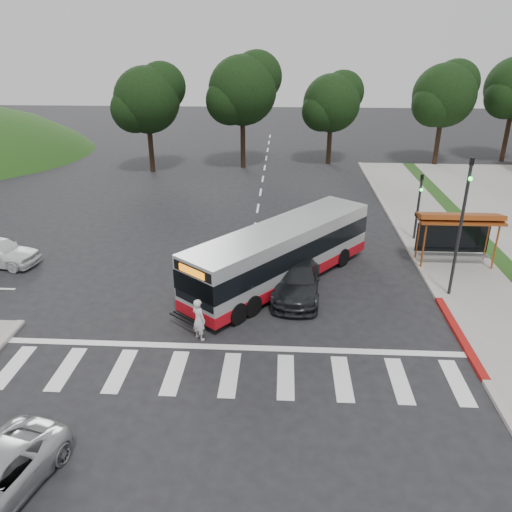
{
  "coord_description": "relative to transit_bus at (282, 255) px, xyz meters",
  "views": [
    {
      "loc": [
        1.76,
        -19.58,
        11.09
      ],
      "look_at": [
        0.55,
        1.97,
        1.6
      ],
      "focal_mm": 35.0,
      "sensor_mm": 36.0,
      "label": 1
    }
  ],
  "objects": [
    {
      "name": "transit_bus",
      "position": [
        0.0,
        0.0,
        0.0
      ],
      "size": [
        9.01,
        10.27,
        2.91
      ],
      "primitive_type": null,
      "rotation": [
        0.0,
        0.0,
        -0.68
      ],
      "color": "#B3B5B8",
      "rests_on": "ground"
    },
    {
      "name": "tree_ne_a",
      "position": [
        14.3,
        25.55,
        4.94
      ],
      "size": [
        6.16,
        5.74,
        9.3
      ],
      "color": "black",
      "rests_on": "parking_lot"
    },
    {
      "name": "sidewalk_east",
      "position": [
        9.22,
        5.49,
        -1.39
      ],
      "size": [
        4.0,
        40.0,
        0.12
      ],
      "primitive_type": "cube",
      "color": "gray",
      "rests_on": "ground"
    },
    {
      "name": "curb_east",
      "position": [
        7.22,
        5.49,
        -1.38
      ],
      "size": [
        0.3,
        40.0,
        0.15
      ],
      "primitive_type": "cube",
      "color": "#9E9991",
      "rests_on": "ground"
    },
    {
      "name": "tree_north_b",
      "position": [
        4.3,
        25.55,
        4.21
      ],
      "size": [
        5.72,
        5.33,
        8.43
      ],
      "color": "black",
      "rests_on": "ground"
    },
    {
      "name": "ground",
      "position": [
        -1.78,
        -2.51,
        -1.45
      ],
      "size": [
        140.0,
        140.0,
        0.0
      ],
      "primitive_type": "plane",
      "color": "black",
      "rests_on": "ground"
    },
    {
      "name": "traffic_signal_ne_short",
      "position": [
        7.82,
        5.98,
        1.02
      ],
      "size": [
        0.18,
        0.37,
        4.0
      ],
      "color": "black",
      "rests_on": "ground"
    },
    {
      "name": "pedestrian",
      "position": [
        -3.23,
        -5.26,
        -0.56
      ],
      "size": [
        0.77,
        0.74,
        1.78
      ],
      "primitive_type": "imported",
      "rotation": [
        0.0,
        0.0,
        2.45
      ],
      "color": "silver",
      "rests_on": "ground"
    },
    {
      "name": "tree_north_c",
      "position": [
        -11.7,
        21.55,
        4.84
      ],
      "size": [
        6.16,
        5.74,
        9.3
      ],
      "color": "black",
      "rests_on": "ground"
    },
    {
      "name": "dark_sedan",
      "position": [
        0.72,
        -1.12,
        -0.7
      ],
      "size": [
        2.49,
        5.37,
        1.52
      ],
      "primitive_type": "imported",
      "rotation": [
        0.0,
        0.0,
        -0.07
      ],
      "color": "#212327",
      "rests_on": "ground"
    },
    {
      "name": "bus_shelter",
      "position": [
        9.02,
        2.59,
        0.9
      ],
      "size": [
        4.2,
        1.6,
        2.86
      ],
      "color": "#9D471A",
      "rests_on": "sidewalk_east"
    },
    {
      "name": "crosswalk_ladder",
      "position": [
        -1.78,
        -7.51,
        -1.45
      ],
      "size": [
        18.0,
        2.6,
        0.01
      ],
      "primitive_type": "cube",
      "color": "silver",
      "rests_on": "ground"
    },
    {
      "name": "traffic_signal_ne_tall",
      "position": [
        7.82,
        -1.02,
        2.42
      ],
      "size": [
        0.18,
        0.37,
        6.5
      ],
      "color": "black",
      "rests_on": "ground"
    },
    {
      "name": "tree_north_a",
      "position": [
        -3.69,
        23.56,
        5.47
      ],
      "size": [
        6.6,
        6.15,
        10.17
      ],
      "color": "black",
      "rests_on": "ground"
    },
    {
      "name": "curb_east_red",
      "position": [
        7.22,
        -4.51,
        -1.38
      ],
      "size": [
        0.32,
        6.0,
        0.15
      ],
      "primitive_type": "cube",
      "color": "maroon",
      "rests_on": "ground"
    }
  ]
}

